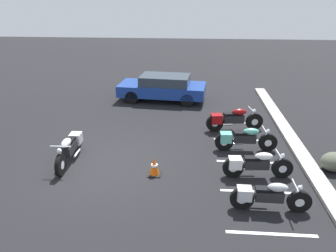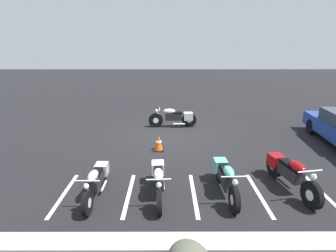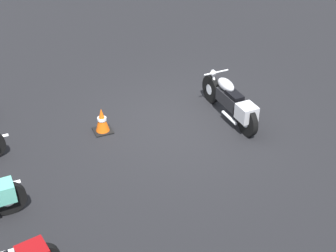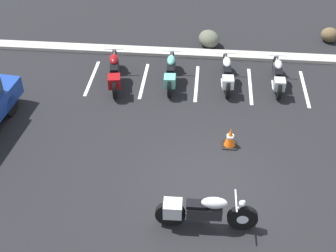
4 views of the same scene
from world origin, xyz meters
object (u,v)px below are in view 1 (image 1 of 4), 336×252
motorcycle_silver_featured (70,148)px  car_blue (163,87)px  parked_bike_0 (232,119)px  parked_bike_3 (267,196)px  landscape_rock_1 (334,162)px  parked_bike_2 (254,164)px  traffic_cone (154,167)px  parked_bike_1 (243,139)px

motorcycle_silver_featured → car_blue: (-6.63, 2.44, 0.21)m
motorcycle_silver_featured → parked_bike_0: 6.25m
parked_bike_3 → landscape_rock_1: bearing=42.1°
parked_bike_0 → car_blue: bearing=119.8°
parked_bike_0 → parked_bike_2: size_ratio=1.10×
parked_bike_0 → traffic_cone: 4.51m
landscape_rock_1 → parked_bike_2: bearing=-76.6°
parked_bike_2 → parked_bike_3: (1.60, 0.04, -0.01)m
car_blue → landscape_rock_1: bearing=137.3°
parked_bike_3 → landscape_rock_1: (-2.21, 2.50, -0.13)m
traffic_cone → parked_bike_2: bearing=91.7°
motorcycle_silver_featured → parked_bike_2: motorcycle_silver_featured is taller
parked_bike_1 → landscape_rock_1: 2.89m
parked_bike_0 → parked_bike_3: 5.14m
car_blue → traffic_cone: 7.34m
parked_bike_1 → landscape_rock_1: parked_bike_1 is taller
parked_bike_2 → parked_bike_3: 1.60m
parked_bike_1 → parked_bike_3: (3.37, 0.14, -0.03)m
parked_bike_0 → parked_bike_3: (5.13, 0.34, -0.06)m
traffic_cone → landscape_rock_1: bearing=97.2°
motorcycle_silver_featured → parked_bike_3: (2.19, 5.86, -0.05)m
parked_bike_2 → traffic_cone: 2.98m
parked_bike_0 → landscape_rock_1: parked_bike_0 is taller
landscape_rock_1 → parked_bike_1: bearing=-113.7°
motorcycle_silver_featured → parked_bike_0: bearing=116.6°
parked_bike_0 → parked_bike_2: parked_bike_0 is taller
parked_bike_3 → landscape_rock_1: size_ratio=2.33×
car_blue → parked_bike_1: bearing=126.4°
parked_bike_3 → car_blue: size_ratio=0.46×
parked_bike_3 → landscape_rock_1: 3.34m
parked_bike_0 → parked_bike_1: 1.77m
parked_bike_1 → parked_bike_2: size_ratio=1.03×
parked_bike_0 → parked_bike_1: bearing=-93.6°
parked_bike_0 → landscape_rock_1: 4.08m
parked_bike_3 → car_blue: car_blue is taller
traffic_cone → motorcycle_silver_featured: bearing=-103.5°
parked_bike_2 → motorcycle_silver_featured: bearing=171.1°
car_blue → traffic_cone: size_ratio=7.61×
motorcycle_silver_featured → parked_bike_1: 5.84m
parked_bike_1 → car_blue: (-5.46, -3.28, 0.23)m
parked_bike_2 → landscape_rock_1: parked_bike_2 is taller
landscape_rock_1 → traffic_cone: traffic_cone is taller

